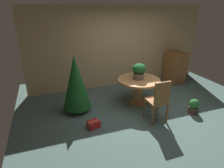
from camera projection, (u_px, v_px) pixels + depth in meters
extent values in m
plane|color=#4C6660|center=(151.00, 114.00, 4.90)|extent=(6.60, 6.60, 0.00)
cube|color=tan|center=(119.00, 47.00, 6.33)|extent=(6.00, 0.10, 2.60)
cylinder|color=#B27F4C|center=(138.00, 102.00, 5.43)|extent=(0.45, 0.45, 0.04)
cylinder|color=#B27F4C|center=(138.00, 92.00, 5.31)|extent=(0.26, 0.26, 0.63)
cylinder|color=#B27F4C|center=(139.00, 80.00, 5.18)|extent=(1.15, 1.15, 0.06)
cylinder|color=#665B51|center=(138.00, 76.00, 5.16)|extent=(0.29, 0.29, 0.17)
ellipsoid|color=#195623|center=(139.00, 69.00, 5.08)|extent=(0.36, 0.36, 0.27)
sphere|color=#EAD14C|center=(133.00, 66.00, 5.08)|extent=(0.07, 0.07, 0.07)
sphere|color=#EAD14C|center=(136.00, 67.00, 5.06)|extent=(0.06, 0.06, 0.06)
sphere|color=#EAD14C|center=(141.00, 67.00, 5.11)|extent=(0.07, 0.07, 0.07)
cylinder|color=brown|center=(144.00, 108.00, 4.68)|extent=(0.04, 0.04, 0.48)
cylinder|color=brown|center=(158.00, 106.00, 4.80)|extent=(0.04, 0.04, 0.48)
cylinder|color=brown|center=(153.00, 116.00, 4.33)|extent=(0.04, 0.04, 0.48)
cylinder|color=brown|center=(167.00, 113.00, 4.45)|extent=(0.04, 0.04, 0.48)
cube|color=brown|center=(156.00, 101.00, 4.46)|extent=(0.42, 0.44, 0.05)
cube|color=brown|center=(162.00, 93.00, 4.19)|extent=(0.38, 0.05, 0.52)
cylinder|color=brown|center=(78.00, 109.00, 5.03)|extent=(0.10, 0.10, 0.11)
cone|color=#195623|center=(76.00, 82.00, 4.76)|extent=(0.71, 0.71, 1.38)
sphere|color=silver|center=(87.00, 95.00, 5.04)|extent=(0.05, 0.05, 0.05)
sphere|color=#2D51A8|center=(67.00, 100.00, 4.87)|extent=(0.04, 0.04, 0.04)
sphere|color=red|center=(74.00, 70.00, 4.73)|extent=(0.06, 0.06, 0.06)
sphere|color=#2D51A8|center=(71.00, 76.00, 4.72)|extent=(0.05, 0.05, 0.05)
sphere|color=red|center=(82.00, 81.00, 4.82)|extent=(0.05, 0.05, 0.05)
cube|color=red|center=(94.00, 124.00, 4.33)|extent=(0.30, 0.27, 0.15)
cube|color=gold|center=(94.00, 124.00, 4.33)|extent=(0.25, 0.10, 0.15)
cube|color=brown|center=(175.00, 67.00, 6.80)|extent=(0.51, 0.67, 1.09)
sphere|color=#B29338|center=(169.00, 66.00, 6.69)|extent=(0.04, 0.04, 0.04)
cylinder|color=#4C382D|center=(193.00, 110.00, 4.91)|extent=(0.25, 0.25, 0.17)
sphere|color=#287533|center=(194.00, 104.00, 4.84)|extent=(0.25, 0.25, 0.25)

